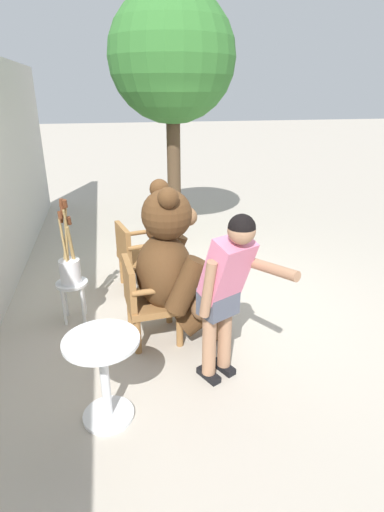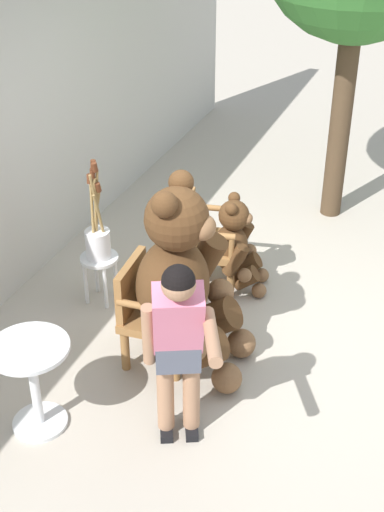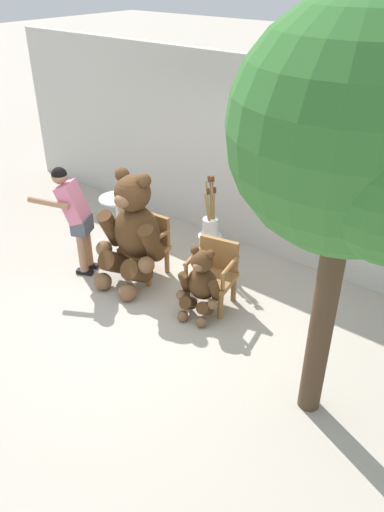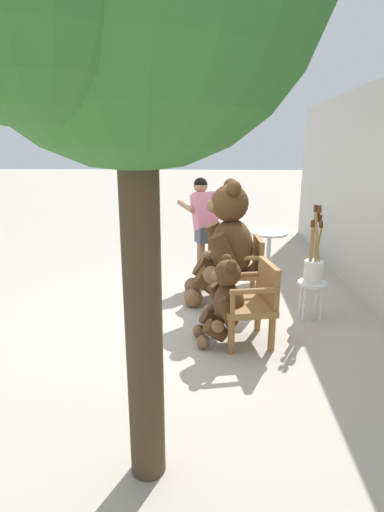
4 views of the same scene
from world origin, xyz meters
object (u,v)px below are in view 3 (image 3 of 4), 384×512
(wooden_chair_right, at_px, (213,272))
(teddy_bear_small, at_px, (201,283))
(brush_bucket, at_px, (210,222))
(person_visitor, at_px, (74,213))
(round_side_table, at_px, (118,214))
(patio_tree, at_px, (362,140))
(white_stool, at_px, (210,241))
(teddy_bear_large, at_px, (133,231))
(wooden_chair_left, at_px, (147,244))

(wooden_chair_right, xyz_separation_m, teddy_bear_small, (0.02, -0.29, -0.01))
(wooden_chair_right, height_order, brush_bucket, brush_bucket)
(teddy_bear_small, bearing_deg, person_visitor, -172.01)
(round_side_table, distance_m, patio_tree, 4.87)
(round_side_table, bearing_deg, wooden_chair_right, -11.28)
(person_visitor, distance_m, white_stool, 1.95)
(white_stool, height_order, round_side_table, round_side_table)
(wooden_chair_right, bearing_deg, white_stool, 129.56)
(teddy_bear_large, xyz_separation_m, person_visitor, (-0.80, -0.30, 0.13))
(brush_bucket, xyz_separation_m, patio_tree, (2.52, -1.60, 2.11))
(wooden_chair_left, bearing_deg, white_stool, 55.14)
(teddy_bear_large, bearing_deg, wooden_chair_right, 13.07)
(person_visitor, relative_size, white_stool, 3.38)
(wooden_chair_left, bearing_deg, person_visitor, -144.30)
(person_visitor, bearing_deg, teddy_bear_large, 20.52)
(teddy_bear_small, height_order, person_visitor, person_visitor)
(wooden_chair_left, height_order, brush_bucket, brush_bucket)
(round_side_table, bearing_deg, wooden_chair_left, -22.94)
(wooden_chair_right, distance_m, person_visitor, 2.08)
(wooden_chair_left, distance_m, person_visitor, 1.07)
(round_side_table, bearing_deg, person_visitor, -76.66)
(patio_tree, bearing_deg, wooden_chair_left, 164.52)
(teddy_bear_small, xyz_separation_m, patio_tree, (1.87, -0.55, 2.32))
(patio_tree, bearing_deg, teddy_bear_large, 169.25)
(white_stool, bearing_deg, teddy_bear_small, -58.17)
(patio_tree, bearing_deg, white_stool, 147.53)
(person_visitor, height_order, patio_tree, patio_tree)
(wooden_chair_right, distance_m, brush_bucket, 1.01)
(teddy_bear_large, xyz_separation_m, round_side_table, (-1.04, 0.70, -0.34))
(brush_bucket, height_order, patio_tree, patio_tree)
(wooden_chair_right, relative_size, white_stool, 1.87)
(teddy_bear_large, bearing_deg, person_visitor, -159.48)
(wooden_chair_right, distance_m, teddy_bear_large, 1.22)
(wooden_chair_left, distance_m, wooden_chair_right, 1.16)
(wooden_chair_left, distance_m, brush_bucket, 0.95)
(wooden_chair_left, relative_size, white_stool, 1.87)
(white_stool, distance_m, round_side_table, 1.59)
(white_stool, distance_m, brush_bucket, 0.31)
(person_visitor, relative_size, round_side_table, 2.16)
(wooden_chair_right, xyz_separation_m, person_visitor, (-1.95, -0.57, 0.46))
(teddy_bear_small, height_order, patio_tree, patio_tree)
(brush_bucket, bearing_deg, teddy_bear_small, -58.20)
(teddy_bear_small, distance_m, brush_bucket, 1.25)
(brush_bucket, distance_m, round_side_table, 1.61)
(teddy_bear_small, bearing_deg, white_stool, 121.83)
(white_stool, bearing_deg, wooden_chair_right, -50.44)
(wooden_chair_right, relative_size, teddy_bear_small, 0.92)
(teddy_bear_large, relative_size, teddy_bear_small, 1.73)
(teddy_bear_small, bearing_deg, teddy_bear_large, 178.88)
(person_visitor, bearing_deg, patio_tree, -4.14)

